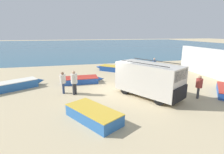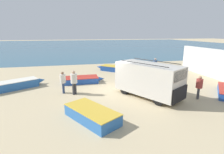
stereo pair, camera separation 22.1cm
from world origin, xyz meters
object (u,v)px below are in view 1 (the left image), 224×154
(fishing_rowboat_0, at_px, (92,114))
(fisherman_2, at_px, (199,85))
(fishing_rowboat_3, at_px, (82,80))
(fishing_rowboat_1, at_px, (16,85))
(fisherman_1, at_px, (154,64))
(parked_van, at_px, (149,79))
(fishing_rowboat_2, at_px, (116,69))
(fisherman_3, at_px, (63,81))
(fisherman_0, at_px, (74,81))

(fishing_rowboat_0, xyz_separation_m, fisherman_2, (7.59, 1.28, 0.66))
(fishing_rowboat_0, distance_m, fishing_rowboat_3, 7.16)
(fishing_rowboat_0, bearing_deg, fisherman_2, -111.91)
(fishing_rowboat_1, height_order, fisherman_2, fisherman_2)
(fisherman_1, bearing_deg, fishing_rowboat_3, -73.92)
(fishing_rowboat_1, relative_size, fishing_rowboat_3, 1.13)
(fishing_rowboat_3, xyz_separation_m, fisherman_2, (7.59, -5.88, 0.71))
(parked_van, bearing_deg, fishing_rowboat_2, 149.67)
(fishing_rowboat_2, distance_m, fisherman_3, 8.71)
(fishing_rowboat_3, bearing_deg, fisherman_0, -104.13)
(fishing_rowboat_0, height_order, fishing_rowboat_3, fishing_rowboat_0)
(fisherman_1, relative_size, fisherman_3, 1.02)
(parked_van, distance_m, fisherman_1, 7.73)
(fishing_rowboat_3, height_order, fisherman_1, fisherman_1)
(parked_van, bearing_deg, fishing_rowboat_1, -143.58)
(fisherman_0, xyz_separation_m, fisherman_2, (8.32, -2.82, -0.10))
(fisherman_0, height_order, fisherman_2, fisherman_0)
(fishing_rowboat_3, bearing_deg, fishing_rowboat_1, -174.59)
(fishing_rowboat_1, xyz_separation_m, fisherman_1, (13.59, 2.63, 0.68))
(fishing_rowboat_0, bearing_deg, fishing_rowboat_1, 7.54)
(fishing_rowboat_3, bearing_deg, fisherman_1, 13.42)
(parked_van, height_order, fishing_rowboat_3, parked_van)
(fishing_rowboat_0, height_order, fisherman_2, fisherman_2)
(fishing_rowboat_1, relative_size, fisherman_3, 2.55)
(fishing_rowboat_3, relative_size, fisherman_3, 2.26)
(parked_van, height_order, fisherman_1, parked_van)
(fisherman_2, xyz_separation_m, fisherman_3, (-9.13, 3.30, 0.02))
(fishing_rowboat_3, height_order, fisherman_2, fisherman_2)
(fishing_rowboat_3, relative_size, fisherman_1, 2.21)
(parked_van, height_order, fishing_rowboat_0, parked_van)
(fishing_rowboat_0, xyz_separation_m, fisherman_3, (-1.54, 4.57, 0.67))
(fisherman_1, relative_size, fisherman_2, 1.04)
(parked_van, relative_size, fishing_rowboat_3, 1.35)
(fishing_rowboat_3, bearing_deg, parked_van, -47.12)
(fishing_rowboat_1, bearing_deg, parked_van, -52.30)
(fishing_rowboat_2, relative_size, fisherman_2, 2.77)
(parked_van, xyz_separation_m, fishing_rowboat_0, (-4.40, -2.52, -0.98))
(fishing_rowboat_0, height_order, fishing_rowboat_1, fishing_rowboat_1)
(parked_van, xyz_separation_m, fisherman_2, (3.19, -1.24, -0.32))
(fishing_rowboat_2, bearing_deg, fishing_rowboat_0, 110.75)
(fisherman_2, bearing_deg, fishing_rowboat_3, -170.21)
(fisherman_0, relative_size, fisherman_1, 1.06)
(fishing_rowboat_0, relative_size, fisherman_0, 2.11)
(fishing_rowboat_0, distance_m, fishing_rowboat_1, 8.49)
(fishing_rowboat_1, xyz_separation_m, fishing_rowboat_2, (9.67, 4.39, -0.03))
(fisherman_0, height_order, fisherman_3, fisherman_0)
(fishing_rowboat_0, xyz_separation_m, fishing_rowboat_2, (4.32, 10.98, -0.01))
(parked_van, relative_size, fishing_rowboat_1, 1.19)
(parked_van, xyz_separation_m, fishing_rowboat_2, (-0.08, 8.46, -0.99))
(fishing_rowboat_1, bearing_deg, fisherman_2, -51.95)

